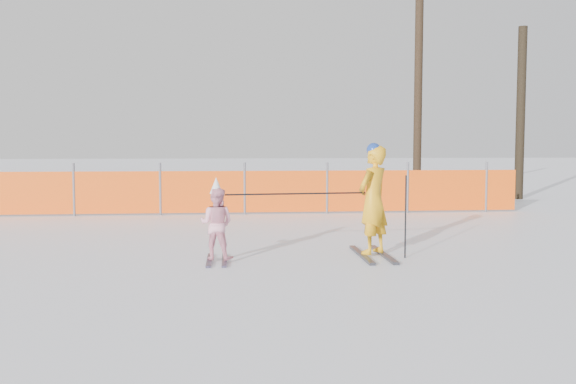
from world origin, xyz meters
name	(u,v)px	position (x,y,z in m)	size (l,w,h in m)	color
ground	(291,265)	(0.00, 0.00, 0.00)	(120.00, 120.00, 0.00)	white
adult	(373,200)	(1.31, 0.62, 0.86)	(0.70, 1.54, 1.73)	black
child	(217,223)	(-1.05, 0.40, 0.56)	(0.61, 1.02, 1.23)	black
ski_poles	(337,202)	(0.73, 0.48, 0.84)	(2.70, 0.22, 1.24)	black
safety_fence	(217,192)	(-1.16, 6.47, 0.56)	(14.77, 0.06, 1.25)	#595960
tree_trunks	(463,98)	(6.37, 10.56, 3.09)	(3.12, 1.40, 6.96)	black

